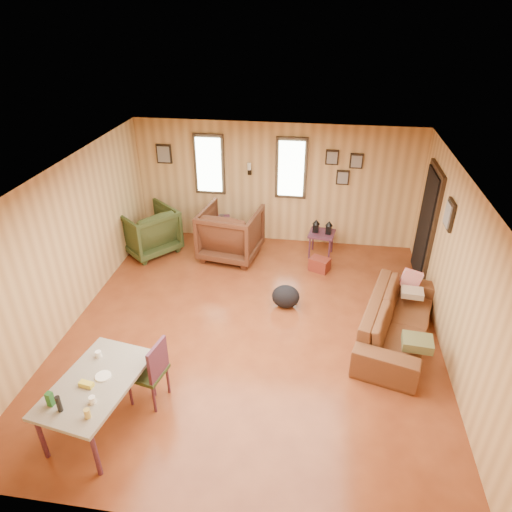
{
  "coord_description": "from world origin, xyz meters",
  "views": [
    {
      "loc": [
        0.86,
        -5.41,
        4.39
      ],
      "look_at": [
        0.0,
        0.4,
        1.05
      ],
      "focal_mm": 32.0,
      "sensor_mm": 36.0,
      "label": 1
    }
  ],
  "objects_px": {
    "recliner_brown": "(231,231)",
    "dining_table": "(95,386)",
    "sofa": "(399,314)",
    "recliner_green": "(148,229)",
    "side_table": "(322,232)",
    "end_table": "(217,228)"
  },
  "relations": [
    {
      "from": "sofa",
      "to": "dining_table",
      "type": "bearing_deg",
      "value": 136.2
    },
    {
      "from": "recliner_brown",
      "to": "dining_table",
      "type": "relative_size",
      "value": 0.75
    },
    {
      "from": "recliner_brown",
      "to": "sofa",
      "type": "bearing_deg",
      "value": 153.02
    },
    {
      "from": "recliner_brown",
      "to": "recliner_green",
      "type": "xyz_separation_m",
      "value": [
        -1.62,
        -0.05,
        -0.05
      ]
    },
    {
      "from": "side_table",
      "to": "dining_table",
      "type": "bearing_deg",
      "value": -118.56
    },
    {
      "from": "sofa",
      "to": "recliner_green",
      "type": "xyz_separation_m",
      "value": [
        -4.48,
        2.02,
        0.06
      ]
    },
    {
      "from": "recliner_brown",
      "to": "side_table",
      "type": "distance_m",
      "value": 1.73
    },
    {
      "from": "sofa",
      "to": "side_table",
      "type": "distance_m",
      "value": 2.6
    },
    {
      "from": "sofa",
      "to": "end_table",
      "type": "bearing_deg",
      "value": 68.26
    },
    {
      "from": "sofa",
      "to": "recliner_green",
      "type": "relative_size",
      "value": 2.23
    },
    {
      "from": "recliner_green",
      "to": "end_table",
      "type": "xyz_separation_m",
      "value": [
        1.26,
        0.43,
        -0.11
      ]
    },
    {
      "from": "sofa",
      "to": "side_table",
      "type": "height_order",
      "value": "sofa"
    },
    {
      "from": "recliner_green",
      "to": "sofa",
      "type": "bearing_deg",
      "value": 105.74
    },
    {
      "from": "sofa",
      "to": "side_table",
      "type": "xyz_separation_m",
      "value": [
        -1.15,
        2.33,
        0.08
      ]
    },
    {
      "from": "end_table",
      "to": "side_table",
      "type": "bearing_deg",
      "value": -3.34
    },
    {
      "from": "end_table",
      "to": "sofa",
      "type": "bearing_deg",
      "value": -37.27
    },
    {
      "from": "sofa",
      "to": "dining_table",
      "type": "distance_m",
      "value": 4.16
    },
    {
      "from": "side_table",
      "to": "end_table",
      "type": "bearing_deg",
      "value": 176.66
    },
    {
      "from": "recliner_brown",
      "to": "recliner_green",
      "type": "height_order",
      "value": "recliner_brown"
    },
    {
      "from": "recliner_green",
      "to": "dining_table",
      "type": "xyz_separation_m",
      "value": [
        0.91,
        -4.14,
        0.13
      ]
    },
    {
      "from": "side_table",
      "to": "dining_table",
      "type": "height_order",
      "value": "dining_table"
    },
    {
      "from": "sofa",
      "to": "recliner_brown",
      "type": "height_order",
      "value": "recliner_brown"
    }
  ]
}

